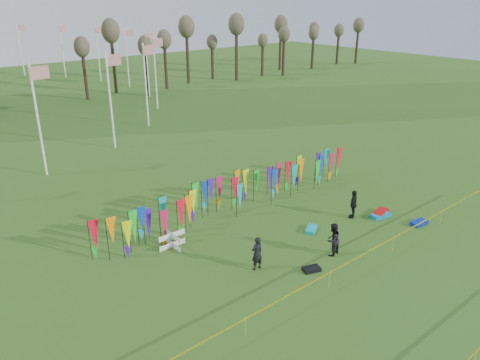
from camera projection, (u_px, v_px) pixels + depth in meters
ground at (330, 260)px, 23.26m from camera, size 160.00×160.00×0.00m
banner_row at (240, 190)px, 28.20m from camera, size 18.64×0.64×2.16m
caution_tape_near at (354, 260)px, 21.76m from camera, size 26.00×0.02×0.90m
tree_line at (245, 36)px, 71.34m from camera, size 53.92×1.92×7.84m
box_kite at (172, 240)px, 24.23m from camera, size 0.79×0.79×0.88m
person_left at (257, 253)px, 22.20m from camera, size 0.64×0.48×1.72m
person_mid at (333, 239)px, 23.42m from camera, size 0.91×0.64×1.74m
person_right at (353, 204)px, 27.35m from camera, size 1.17×0.98×1.73m
kite_bag_turquoise at (311, 229)px, 26.06m from camera, size 1.12×0.93×0.20m
kite_bag_blue at (419, 223)px, 26.79m from camera, size 1.07×0.63×0.22m
kite_bag_red at (381, 213)px, 27.98m from camera, size 1.39×0.89×0.23m
kite_bag_black at (311, 269)px, 22.32m from camera, size 0.94×0.73×0.19m
kite_bag_teal at (381, 215)px, 27.64m from camera, size 1.31×0.85×0.23m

